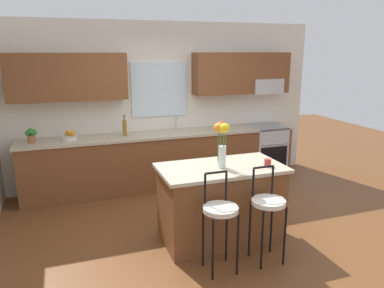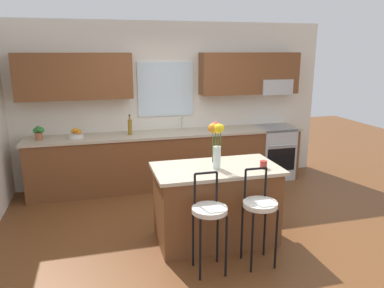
{
  "view_description": "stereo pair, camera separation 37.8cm",
  "coord_description": "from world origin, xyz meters",
  "px_view_note": "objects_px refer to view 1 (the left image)",
  "views": [
    {
      "loc": [
        -1.53,
        -4.06,
        2.24
      ],
      "look_at": [
        0.08,
        0.55,
        1.0
      ],
      "focal_mm": 34.7,
      "sensor_mm": 36.0,
      "label": 1
    },
    {
      "loc": [
        -1.17,
        -4.17,
        2.24
      ],
      "look_at": [
        0.08,
        0.55,
        1.0
      ],
      "focal_mm": 34.7,
      "sensor_mm": 36.0,
      "label": 2
    }
  ],
  "objects_px": {
    "mug_ceramic": "(268,163)",
    "bar_stool_near": "(220,213)",
    "potted_plant_small": "(31,135)",
    "kitchen_island": "(221,203)",
    "flower_vase": "(222,137)",
    "fruit_bowl_oranges": "(70,137)",
    "bottle_olive_oil": "(125,128)",
    "oven_range": "(265,150)",
    "bar_stool_middle": "(268,206)"
  },
  "relations": [
    {
      "from": "mug_ceramic",
      "to": "kitchen_island",
      "type": "bearing_deg",
      "value": 160.21
    },
    {
      "from": "oven_range",
      "to": "bottle_olive_oil",
      "type": "relative_size",
      "value": 2.82
    },
    {
      "from": "kitchen_island",
      "to": "bar_stool_middle",
      "type": "relative_size",
      "value": 1.4
    },
    {
      "from": "potted_plant_small",
      "to": "bar_stool_near",
      "type": "bearing_deg",
      "value": -53.83
    },
    {
      "from": "bottle_olive_oil",
      "to": "potted_plant_small",
      "type": "xyz_separation_m",
      "value": [
        -1.37,
        -0.0,
        -0.02
      ]
    },
    {
      "from": "oven_range",
      "to": "bar_stool_near",
      "type": "xyz_separation_m",
      "value": [
        -2.01,
        -2.56,
        0.18
      ]
    },
    {
      "from": "bar_stool_middle",
      "to": "fruit_bowl_oranges",
      "type": "distance_m",
      "value": 3.23
    },
    {
      "from": "fruit_bowl_oranges",
      "to": "potted_plant_small",
      "type": "distance_m",
      "value": 0.53
    },
    {
      "from": "kitchen_island",
      "to": "mug_ceramic",
      "type": "relative_size",
      "value": 16.26
    },
    {
      "from": "bar_stool_near",
      "to": "fruit_bowl_oranges",
      "type": "distance_m",
      "value": 2.94
    },
    {
      "from": "mug_ceramic",
      "to": "potted_plant_small",
      "type": "height_order",
      "value": "potted_plant_small"
    },
    {
      "from": "flower_vase",
      "to": "fruit_bowl_oranges",
      "type": "distance_m",
      "value": 2.6
    },
    {
      "from": "flower_vase",
      "to": "bottle_olive_oil",
      "type": "xyz_separation_m",
      "value": [
        -0.78,
        2.02,
        -0.23
      ]
    },
    {
      "from": "kitchen_island",
      "to": "flower_vase",
      "type": "height_order",
      "value": "flower_vase"
    },
    {
      "from": "mug_ceramic",
      "to": "bar_stool_near",
      "type": "bearing_deg",
      "value": -151.09
    },
    {
      "from": "bottle_olive_oil",
      "to": "kitchen_island",
      "type": "bearing_deg",
      "value": -67.93
    },
    {
      "from": "kitchen_island",
      "to": "fruit_bowl_oranges",
      "type": "height_order",
      "value": "fruit_bowl_oranges"
    },
    {
      "from": "oven_range",
      "to": "bottle_olive_oil",
      "type": "distance_m",
      "value": 2.61
    },
    {
      "from": "bar_stool_middle",
      "to": "bottle_olive_oil",
      "type": "distance_m",
      "value": 2.83
    },
    {
      "from": "mug_ceramic",
      "to": "bottle_olive_oil",
      "type": "bearing_deg",
      "value": 121.24
    },
    {
      "from": "bar_stool_near",
      "to": "mug_ceramic",
      "type": "bearing_deg",
      "value": 28.91
    },
    {
      "from": "fruit_bowl_oranges",
      "to": "potted_plant_small",
      "type": "height_order",
      "value": "potted_plant_small"
    },
    {
      "from": "mug_ceramic",
      "to": "fruit_bowl_oranges",
      "type": "relative_size",
      "value": 0.38
    },
    {
      "from": "fruit_bowl_oranges",
      "to": "mug_ceramic",
      "type": "bearing_deg",
      "value": -45.18
    },
    {
      "from": "potted_plant_small",
      "to": "bar_stool_middle",
      "type": "bearing_deg",
      "value": -46.65
    },
    {
      "from": "oven_range",
      "to": "mug_ceramic",
      "type": "height_order",
      "value": "mug_ceramic"
    },
    {
      "from": "kitchen_island",
      "to": "potted_plant_small",
      "type": "relative_size",
      "value": 6.83
    },
    {
      "from": "bar_stool_near",
      "to": "fruit_bowl_oranges",
      "type": "relative_size",
      "value": 4.34
    },
    {
      "from": "potted_plant_small",
      "to": "fruit_bowl_oranges",
      "type": "bearing_deg",
      "value": 0.41
    },
    {
      "from": "mug_ceramic",
      "to": "oven_range",
      "type": "bearing_deg",
      "value": 59.94
    },
    {
      "from": "oven_range",
      "to": "bottle_olive_oil",
      "type": "bearing_deg",
      "value": 179.44
    },
    {
      "from": "flower_vase",
      "to": "bar_stool_near",
      "type": "bearing_deg",
      "value": -114.13
    },
    {
      "from": "kitchen_island",
      "to": "bottle_olive_oil",
      "type": "bearing_deg",
      "value": 112.07
    },
    {
      "from": "flower_vase",
      "to": "fruit_bowl_oranges",
      "type": "xyz_separation_m",
      "value": [
        -1.61,
        2.02,
        -0.31
      ]
    },
    {
      "from": "oven_range",
      "to": "mug_ceramic",
      "type": "distance_m",
      "value": 2.51
    },
    {
      "from": "bar_stool_middle",
      "to": "kitchen_island",
      "type": "bearing_deg",
      "value": 114.11
    },
    {
      "from": "bar_stool_middle",
      "to": "mug_ceramic",
      "type": "relative_size",
      "value": 11.58
    },
    {
      "from": "bottle_olive_oil",
      "to": "bar_stool_near",
      "type": "bearing_deg",
      "value": -78.54
    },
    {
      "from": "bottle_olive_oil",
      "to": "oven_range",
      "type": "bearing_deg",
      "value": -0.56
    },
    {
      "from": "flower_vase",
      "to": "potted_plant_small",
      "type": "height_order",
      "value": "flower_vase"
    },
    {
      "from": "bottle_olive_oil",
      "to": "fruit_bowl_oranges",
      "type": "bearing_deg",
      "value": 179.78
    },
    {
      "from": "fruit_bowl_oranges",
      "to": "kitchen_island",
      "type": "bearing_deg",
      "value": -50.36
    },
    {
      "from": "fruit_bowl_oranges",
      "to": "potted_plant_small",
      "type": "xyz_separation_m",
      "value": [
        -0.53,
        -0.0,
        0.07
      ]
    },
    {
      "from": "oven_range",
      "to": "potted_plant_small",
      "type": "bearing_deg",
      "value": 179.65
    },
    {
      "from": "kitchen_island",
      "to": "potted_plant_small",
      "type": "xyz_separation_m",
      "value": [
        -2.16,
        1.97,
        0.57
      ]
    },
    {
      "from": "bar_stool_near",
      "to": "flower_vase",
      "type": "xyz_separation_m",
      "value": [
        0.25,
        0.57,
        0.65
      ]
    },
    {
      "from": "fruit_bowl_oranges",
      "to": "bottle_olive_oil",
      "type": "xyz_separation_m",
      "value": [
        0.84,
        -0.0,
        0.08
      ]
    },
    {
      "from": "bar_stool_near",
      "to": "bottle_olive_oil",
      "type": "distance_m",
      "value": 2.67
    },
    {
      "from": "mug_ceramic",
      "to": "fruit_bowl_oranges",
      "type": "bearing_deg",
      "value": 134.82
    },
    {
      "from": "flower_vase",
      "to": "mug_ceramic",
      "type": "bearing_deg",
      "value": -14.45
    }
  ]
}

